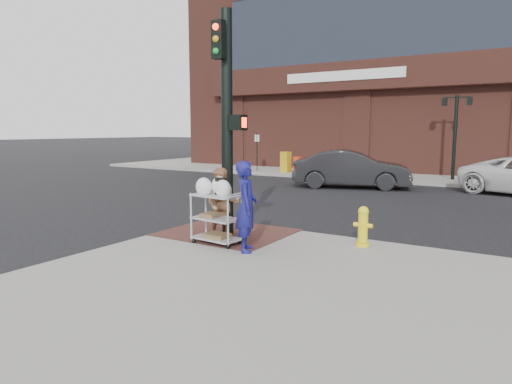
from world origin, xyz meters
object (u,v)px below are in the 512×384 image
Objects in this scene: sedan_dark at (352,169)px; pedestrian_tan at (223,204)px; lamp_post at (455,128)px; woman_blue at (246,206)px; fire_hydrant at (363,226)px; utility_cart at (216,214)px; traffic_signal_pole at (227,117)px.

pedestrian_tan is at bearing 167.72° from sedan_dark.
pedestrian_tan is at bearing -98.41° from lamp_post.
pedestrian_tan is 11.22m from sedan_dark.
lamp_post is 5.94m from sedan_dark.
fire_hydrant is (1.84, 1.59, -0.47)m from woman_blue.
utility_cart is 1.69× the size of fire_hydrant.
sedan_dark is at bearing 96.34° from utility_cart.
sedan_dark reaches higher than utility_cart.
woman_blue reaches higher than pedestrian_tan.
traffic_signal_pole reaches higher than lamp_post.
lamp_post is at bearing -35.22° from woman_blue.
traffic_signal_pole is at bearing 167.09° from sedan_dark.
traffic_signal_pole is 3.17× the size of pedestrian_tan.
pedestrian_tan reaches higher than sedan_dark.
lamp_post is 0.80× the size of sedan_dark.
pedestrian_tan is (-1.00, 0.57, -0.11)m from woman_blue.
lamp_post is 15.43m from traffic_signal_pole.
traffic_signal_pole is at bearing 18.74° from woman_blue.
traffic_signal_pole reaches higher than utility_cart.
utility_cart is at bearing -97.69° from lamp_post.
woman_blue is (1.16, -1.00, -1.78)m from traffic_signal_pole.
woman_blue is 1.27× the size of utility_cart.
pedestrian_tan reaches higher than utility_cart.
woman_blue reaches higher than utility_cart.
utility_cart is at bearing -70.00° from traffic_signal_pole.
lamp_post is 14.79m from fire_hydrant.
woman_blue is at bearing 172.21° from sedan_dark.
utility_cart is at bearing -151.86° from fire_hydrant.
woman_blue is at bearing -94.65° from lamp_post.
pedestrian_tan is (-2.31, -15.65, -1.68)m from lamp_post.
woman_blue is 2.47m from fire_hydrant.
woman_blue is at bearing -40.68° from traffic_signal_pole.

